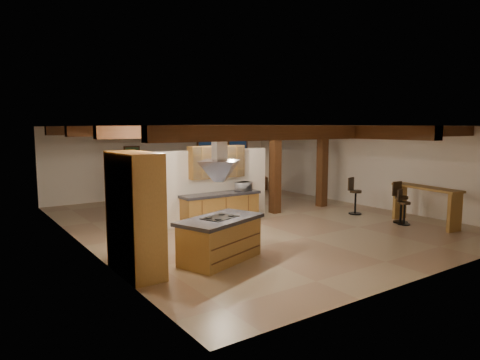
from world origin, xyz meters
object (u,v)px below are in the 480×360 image
(kitchen_island, at_px, (220,239))
(sofa, at_px, (235,185))
(bar_counter, at_px, (426,199))
(dining_table, at_px, (210,197))

(kitchen_island, xyz_separation_m, sofa, (5.95, 8.24, -0.20))
(sofa, distance_m, bar_counter, 8.82)
(kitchen_island, height_order, bar_counter, bar_counter)
(kitchen_island, relative_size, dining_table, 1.23)
(kitchen_island, distance_m, dining_table, 6.75)
(sofa, height_order, bar_counter, bar_counter)
(sofa, bearing_deg, bar_counter, 98.39)
(bar_counter, bearing_deg, sofa, 95.66)
(dining_table, distance_m, sofa, 3.55)
(kitchen_island, bearing_deg, bar_counter, -4.44)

